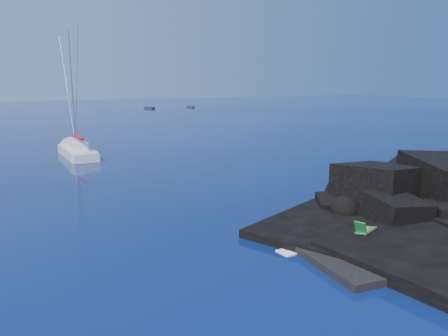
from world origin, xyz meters
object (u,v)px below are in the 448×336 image
object	(u,v)px
distant_boat_a	(149,109)
sailboat	(77,156)
sunbather	(384,234)
deck_chair	(366,226)
distant_boat_b	(191,107)
marker_cone	(367,231)

from	to	relation	value
distant_boat_a	sailboat	bearing A→B (deg)	-132.13
sailboat	distant_boat_a	bearing A→B (deg)	65.00
sunbather	distant_boat_a	size ratio (longest dim) A/B	0.43
deck_chair	sailboat	bearing A→B (deg)	82.03
deck_chair	distant_boat_a	size ratio (longest dim) A/B	0.39
distant_boat_a	distant_boat_b	world-z (taller)	distant_boat_b
deck_chair	distant_boat_a	xyz separation A→B (m)	(27.86, 116.86, -0.91)
sunbather	distant_boat_a	distance (m)	120.48
deck_chair	distant_boat_b	bearing A→B (deg)	48.95
marker_cone	distant_boat_b	xyz separation A→B (m)	(42.06, 117.31, -0.64)
sailboat	distant_boat_a	distance (m)	89.25
distant_boat_b	marker_cone	bearing A→B (deg)	-107.78
distant_boat_b	sunbather	bearing A→B (deg)	-107.43
sunbather	distant_boat_b	world-z (taller)	sunbather
deck_chair	marker_cone	size ratio (longest dim) A/B	2.83
deck_chair	marker_cone	xyz separation A→B (m)	(0.14, 0.03, -0.27)
sailboat	distant_boat_b	size ratio (longest dim) A/B	3.29
deck_chair	sunbather	bearing A→B (deg)	-56.52
distant_boat_a	distant_boat_b	bearing A→B (deg)	-16.26
sunbather	marker_cone	world-z (taller)	marker_cone
deck_chair	marker_cone	distance (m)	0.31
deck_chair	distant_boat_b	xyz separation A→B (m)	(42.20, 117.34, -0.91)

